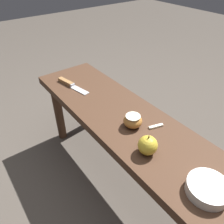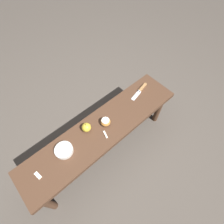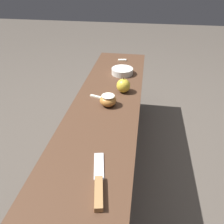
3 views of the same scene
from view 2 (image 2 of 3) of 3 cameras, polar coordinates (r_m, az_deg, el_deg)
The scene contains 8 objects.
ground_plane at distance 1.79m, azimuth -2.46°, elevation -11.99°, with size 8.00×8.00×0.00m, color #4C443D.
wooden_bench at distance 1.43m, azimuth -3.03°, elevation -6.46°, with size 1.40×0.33×0.46m.
knife at distance 1.60m, azimuth 9.49°, elevation 7.32°, with size 0.22×0.07×0.02m.
apple_whole at distance 1.35m, azimuth -8.37°, elevation -4.99°, with size 0.07×0.07×0.08m.
apple_cut at distance 1.37m, azimuth -2.12°, elevation -3.23°, with size 0.08×0.08×0.05m.
apple_slice_near_knife at distance 1.34m, azimuth -2.16°, elevation -7.35°, with size 0.03×0.06×0.01m.
apple_slice_center at distance 1.34m, azimuth -23.03°, elevation -18.50°, with size 0.03×0.06×0.01m.
bowl at distance 1.32m, azimuth -15.42°, elevation -11.95°, with size 0.13×0.13×0.04m.
Camera 2 is at (0.37, 0.52, 1.67)m, focal length 28.00 mm.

